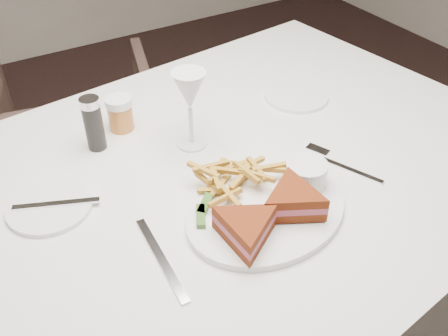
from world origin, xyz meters
TOP-DOWN VIEW (x-y plane):
  - table at (0.12, 0.14)m, footprint 1.51×1.11m
  - chair_far at (0.07, 1.09)m, footprint 0.73×0.70m
  - table_setting at (0.13, 0.08)m, footprint 0.81×0.58m

SIDE VIEW (x-z plane):
  - chair_far at x=0.07m, z-range 0.00..0.61m
  - table at x=0.12m, z-range 0.00..0.75m
  - table_setting at x=0.13m, z-range 0.70..0.88m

